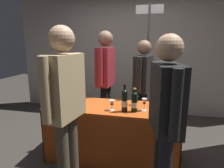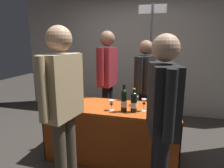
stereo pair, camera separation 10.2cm
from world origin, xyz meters
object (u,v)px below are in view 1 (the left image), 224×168
object	(u,v)px
featured_wine_bottle	(125,100)
display_bottle_0	(62,91)
booth_signpost	(148,57)
wine_glass_near_taster	(135,98)
taster_foreground_right	(65,100)
vendor_presenter	(106,74)
wine_glass_mid	(144,102)
tasting_table	(112,123)
wine_glass_near_vendor	(112,103)

from	to	relation	value
featured_wine_bottle	display_bottle_0	bearing A→B (deg)	165.64
display_bottle_0	booth_signpost	world-z (taller)	booth_signpost
wine_glass_near_taster	taster_foreground_right	xyz separation A→B (m)	(-0.59, -0.86, 0.20)
vendor_presenter	taster_foreground_right	world-z (taller)	vendor_presenter
featured_wine_bottle	wine_glass_mid	xyz separation A→B (m)	(0.23, 0.08, -0.03)
display_bottle_0	featured_wine_bottle	bearing A→B (deg)	-14.36
vendor_presenter	booth_signpost	distance (m)	0.85
wine_glass_near_taster	wine_glass_mid	bearing A→B (deg)	-55.85
wine_glass_near_taster	taster_foreground_right	size ratio (longest dim) A/B	0.07
tasting_table	taster_foreground_right	bearing A→B (deg)	-111.57
wine_glass_near_taster	booth_signpost	size ratio (longest dim) A/B	0.06
booth_signpost	tasting_table	bearing A→B (deg)	-109.10
wine_glass_mid	booth_signpost	size ratio (longest dim) A/B	0.07
wine_glass_near_vendor	wine_glass_near_taster	bearing A→B (deg)	45.51
vendor_presenter	taster_foreground_right	bearing A→B (deg)	3.60
vendor_presenter	display_bottle_0	bearing A→B (deg)	-36.00
tasting_table	booth_signpost	xyz separation A→B (m)	(0.40, 1.14, 0.80)
wine_glass_near_taster	taster_foreground_right	distance (m)	1.06
featured_wine_bottle	display_bottle_0	distance (m)	0.97
wine_glass_mid	vendor_presenter	size ratio (longest dim) A/B	0.09
tasting_table	display_bottle_0	size ratio (longest dim) A/B	4.96
tasting_table	wine_glass_near_vendor	world-z (taller)	wine_glass_near_vendor
featured_wine_bottle	wine_glass_mid	size ratio (longest dim) A/B	2.19
wine_glass_near_vendor	vendor_presenter	distance (m)	0.88
wine_glass_mid	booth_signpost	world-z (taller)	booth_signpost
display_bottle_0	wine_glass_near_taster	world-z (taller)	display_bottle_0
display_bottle_0	vendor_presenter	bearing A→B (deg)	48.87
taster_foreground_right	booth_signpost	world-z (taller)	booth_signpost
taster_foreground_right	booth_signpost	xyz separation A→B (m)	(0.69, 1.88, 0.27)
wine_glass_mid	vendor_presenter	bearing A→B (deg)	133.09
featured_wine_bottle	booth_signpost	size ratio (longest dim) A/B	0.15
taster_foreground_right	vendor_presenter	bearing A→B (deg)	7.35
vendor_presenter	featured_wine_bottle	bearing A→B (deg)	33.99
wine_glass_mid	booth_signpost	xyz separation A→B (m)	(-0.03, 1.21, 0.45)
display_bottle_0	vendor_presenter	distance (m)	0.77
featured_wine_bottle	wine_glass_near_taster	distance (m)	0.30
tasting_table	vendor_presenter	xyz separation A→B (m)	(-0.26, 0.66, 0.55)
featured_wine_bottle	wine_glass_mid	world-z (taller)	featured_wine_bottle
featured_wine_bottle	vendor_presenter	xyz separation A→B (m)	(-0.45, 0.81, 0.17)
taster_foreground_right	booth_signpost	distance (m)	2.02
featured_wine_bottle	booth_signpost	distance (m)	1.37
featured_wine_bottle	display_bottle_0	world-z (taller)	display_bottle_0
wine_glass_near_taster	booth_signpost	bearing A→B (deg)	84.31
display_bottle_0	taster_foreground_right	size ratio (longest dim) A/B	0.20
booth_signpost	wine_glass_mid	bearing A→B (deg)	-88.74
display_bottle_0	wine_glass_mid	world-z (taller)	display_bottle_0
display_bottle_0	booth_signpost	bearing A→B (deg)	42.58
wine_glass_near_vendor	booth_signpost	world-z (taller)	booth_signpost
display_bottle_0	wine_glass_near_vendor	size ratio (longest dim) A/B	2.69
vendor_presenter	booth_signpost	xyz separation A→B (m)	(0.65, 0.49, 0.25)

